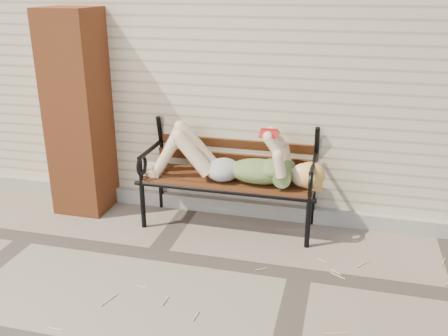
# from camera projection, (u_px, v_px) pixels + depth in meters

# --- Properties ---
(ground) EXTENTS (80.00, 80.00, 0.00)m
(ground) POSITION_uv_depth(u_px,v_px,m) (300.00, 274.00, 4.03)
(ground) COLOR #76675B
(ground) RESTS_ON ground
(house_wall) EXTENTS (8.00, 4.00, 3.00)m
(house_wall) POSITION_uv_depth(u_px,v_px,m) (333.00, 42.00, 6.22)
(house_wall) COLOR beige
(house_wall) RESTS_ON ground
(foundation_strip) EXTENTS (8.00, 0.10, 0.15)m
(foundation_strip) POSITION_uv_depth(u_px,v_px,m) (311.00, 215.00, 4.88)
(foundation_strip) COLOR #ADA99C
(foundation_strip) RESTS_ON ground
(brick_pillar) EXTENTS (0.50, 0.50, 2.00)m
(brick_pillar) POSITION_uv_depth(u_px,v_px,m) (79.00, 114.00, 4.89)
(brick_pillar) COLOR #984722
(brick_pillar) RESTS_ON ground
(garden_bench) EXTENTS (1.76, 0.70, 1.14)m
(garden_bench) POSITION_uv_depth(u_px,v_px,m) (231.00, 159.00, 4.71)
(garden_bench) COLOR black
(garden_bench) RESTS_ON ground
(reading_woman) EXTENTS (1.66, 0.38, 0.52)m
(reading_woman) POSITION_uv_depth(u_px,v_px,m) (229.00, 160.00, 4.57)
(reading_woman) COLOR #0A3F4C
(reading_woman) RESTS_ON ground
(straw_scatter) EXTENTS (2.59, 1.64, 0.01)m
(straw_scatter) POSITION_uv_depth(u_px,v_px,m) (264.00, 306.00, 3.62)
(straw_scatter) COLOR #E0CB6D
(straw_scatter) RESTS_ON ground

